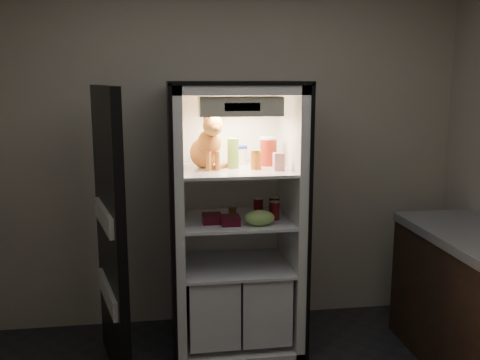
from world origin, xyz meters
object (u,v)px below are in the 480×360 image
object	(u,v)px
refrigerator	(235,237)
berry_box_right	(230,220)
soda_can_a	(258,207)
soda_can_b	(274,206)
soda_can_c	(275,210)
cream_carton	(279,162)
condiment_jar	(233,211)
berry_box_left	(212,218)
grape_bag	(260,218)
salsa_jar	(256,160)
mayo_tub	(241,155)
pepper_jar	(268,151)
tabby_cat	(207,147)
parmesan_shaker	(233,153)

from	to	relation	value
refrigerator	berry_box_right	world-z (taller)	refrigerator
refrigerator	soda_can_a	size ratio (longest dim) A/B	15.21
refrigerator	soda_can_b	size ratio (longest dim) A/B	13.90
refrigerator	soda_can_c	xyz separation A→B (m)	(0.26, -0.13, 0.21)
cream_carton	condiment_jar	xyz separation A→B (m)	(-0.29, 0.18, -0.37)
berry_box_left	condiment_jar	bearing A→B (deg)	44.53
grape_bag	salsa_jar	bearing A→B (deg)	89.68
salsa_jar	condiment_jar	distance (m)	0.42
soda_can_c	salsa_jar	bearing A→B (deg)	171.34
mayo_tub	pepper_jar	bearing A→B (deg)	-23.95
tabby_cat	soda_can_c	bearing A→B (deg)	-29.77
soda_can_b	berry_box_left	xyz separation A→B (m)	(-0.45, -0.13, -0.04)
refrigerator	grape_bag	xyz separation A→B (m)	(0.13, -0.26, 0.20)
pepper_jar	soda_can_c	xyz separation A→B (m)	(0.01, -0.16, -0.39)
salsa_jar	condiment_jar	bearing A→B (deg)	142.41
tabby_cat	parmesan_shaker	bearing A→B (deg)	-23.56
mayo_tub	soda_can_c	xyz separation A→B (m)	(0.20, -0.25, -0.35)
salsa_jar	mayo_tub	bearing A→B (deg)	107.61
berry_box_left	soda_can_b	bearing A→B (deg)	15.79
soda_can_b	berry_box_right	xyz separation A→B (m)	(-0.33, -0.19, -0.04)
refrigerator	cream_carton	world-z (taller)	refrigerator
salsa_jar	soda_can_c	distance (m)	0.37
soda_can_c	berry_box_left	size ratio (longest dim) A/B	1.03
soda_can_b	soda_can_c	xyz separation A→B (m)	(-0.02, -0.10, -0.00)
cream_carton	refrigerator	bearing A→B (deg)	146.73
mayo_tub	soda_can_c	size ratio (longest dim) A/B	1.04
salsa_jar	soda_can_b	xyz separation A→B (m)	(0.15, 0.08, -0.35)
pepper_jar	cream_carton	world-z (taller)	pepper_jar
refrigerator	soda_can_a	bearing A→B (deg)	-0.79
soda_can_c	pepper_jar	bearing A→B (deg)	95.01
refrigerator	parmesan_shaker	distance (m)	0.60
soda_can_a	condiment_jar	xyz separation A→B (m)	(-0.18, 0.00, -0.02)
soda_can_a	berry_box_left	world-z (taller)	soda_can_a
salsa_jar	soda_can_c	size ratio (longest dim) A/B	1.01
mayo_tub	condiment_jar	bearing A→B (deg)	-122.84
pepper_jar	soda_can_c	bearing A→B (deg)	-84.99
tabby_cat	grape_bag	size ratio (longest dim) A/B	1.97
parmesan_shaker	soda_can_a	distance (m)	0.43
parmesan_shaker	cream_carton	distance (m)	0.32
grape_bag	berry_box_right	distance (m)	0.19
tabby_cat	grape_bag	world-z (taller)	tabby_cat
salsa_jar	berry_box_left	size ratio (longest dim) A/B	1.04
pepper_jar	berry_box_left	xyz separation A→B (m)	(-0.42, -0.19, -0.42)
tabby_cat	soda_can_b	size ratio (longest dim) A/B	2.92
mayo_tub	soda_can_a	size ratio (longest dim) A/B	1.08
berry_box_left	soda_can_c	bearing A→B (deg)	3.48
mayo_tub	condiment_jar	size ratio (longest dim) A/B	1.68
salsa_jar	soda_can_a	size ratio (longest dim) A/B	1.05
pepper_jar	berry_box_right	xyz separation A→B (m)	(-0.30, -0.25, -0.42)
parmesan_shaker	berry_box_left	bearing A→B (deg)	-144.93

